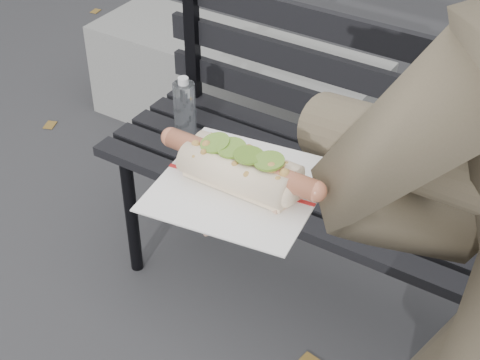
{
  "coord_description": "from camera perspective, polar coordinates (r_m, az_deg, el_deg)",
  "views": [
    {
      "loc": [
        0.5,
        -0.61,
        1.7
      ],
      "look_at": [
        0.13,
        -0.02,
        1.18
      ],
      "focal_mm": 55.0,
      "sensor_mm": 36.0,
      "label": 1
    }
  ],
  "objects": [
    {
      "name": "concrete_block",
      "position": [
        2.99,
        -0.46,
        7.08
      ],
      "size": [
        1.2,
        0.4,
        0.4
      ],
      "primitive_type": "cube",
      "color": "slate",
      "rests_on": "ground"
    },
    {
      "name": "park_bench",
      "position": [
        2.03,
        9.69,
        1.08
      ],
      "size": [
        1.5,
        0.44,
        0.88
      ],
      "color": "black",
      "rests_on": "ground"
    },
    {
      "name": "held_hotdog",
      "position": [
        0.84,
        13.85,
        0.15
      ],
      "size": [
        0.63,
        0.32,
        0.2
      ],
      "color": "brown"
    }
  ]
}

